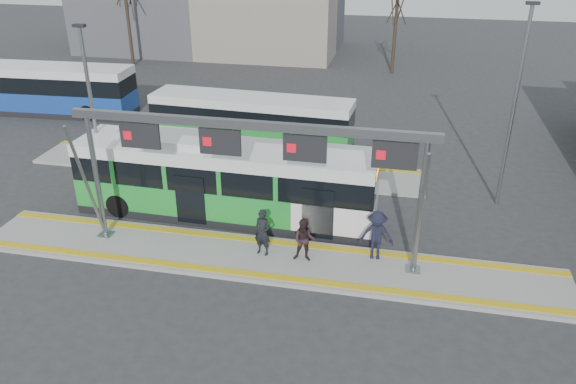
% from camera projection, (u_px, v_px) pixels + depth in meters
% --- Properties ---
extents(ground, '(120.00, 120.00, 0.00)m').
position_uv_depth(ground, '(262.00, 261.00, 20.93)').
color(ground, '#2D2D30').
rests_on(ground, ground).
extents(platform_main, '(22.00, 3.00, 0.15)m').
position_uv_depth(platform_main, '(262.00, 259.00, 20.90)').
color(platform_main, gray).
rests_on(platform_main, ground).
extents(platform_second, '(20.00, 3.00, 0.15)m').
position_uv_depth(platform_second, '(225.00, 167.00, 28.68)').
color(platform_second, gray).
rests_on(platform_second, ground).
extents(tactile_main, '(22.00, 2.65, 0.02)m').
position_uv_depth(tactile_main, '(262.00, 257.00, 20.86)').
color(tactile_main, gold).
rests_on(tactile_main, platform_main).
extents(tactile_second, '(20.00, 0.35, 0.02)m').
position_uv_depth(tactile_second, '(232.00, 157.00, 29.65)').
color(tactile_second, gold).
rests_on(tactile_second, platform_second).
extents(gantry, '(13.00, 1.68, 5.20)m').
position_uv_depth(gantry, '(252.00, 150.00, 19.34)').
color(gantry, slate).
rests_on(gantry, platform_main).
extents(hero_bus, '(12.66, 2.96, 3.46)m').
position_uv_depth(hero_bus, '(224.00, 181.00, 23.52)').
color(hero_bus, black).
rests_on(hero_bus, ground).
extents(bg_bus_green, '(11.28, 2.99, 2.79)m').
position_uv_depth(bg_bus_green, '(251.00, 122.00, 31.01)').
color(bg_bus_green, black).
rests_on(bg_bus_green, ground).
extents(bg_bus_blue, '(11.98, 3.21, 3.09)m').
position_uv_depth(bg_bus_blue, '(43.00, 90.00, 36.29)').
color(bg_bus_blue, black).
rests_on(bg_bus_blue, ground).
extents(passenger_a, '(0.74, 0.57, 1.82)m').
position_uv_depth(passenger_a, '(263.00, 232.00, 20.71)').
color(passenger_a, black).
rests_on(passenger_a, platform_main).
extents(passenger_b, '(0.84, 0.67, 1.67)m').
position_uv_depth(passenger_b, '(304.00, 240.00, 20.35)').
color(passenger_b, '#2D1E20').
rests_on(passenger_b, platform_main).
extents(passenger_c, '(1.29, 0.80, 1.92)m').
position_uv_depth(passenger_c, '(377.00, 235.00, 20.42)').
color(passenger_c, black).
rests_on(passenger_c, platform_main).
extents(tree_mid, '(1.40, 1.40, 6.98)m').
position_uv_depth(tree_mid, '(397.00, 6.00, 44.08)').
color(tree_mid, '#382B21').
rests_on(tree_mid, ground).
extents(lamp_west, '(0.50, 0.25, 7.72)m').
position_uv_depth(lamp_west, '(93.00, 112.00, 23.85)').
color(lamp_west, slate).
rests_on(lamp_west, ground).
extents(lamp_east, '(0.50, 0.25, 8.65)m').
position_uv_depth(lamp_east, '(514.00, 105.00, 23.16)').
color(lamp_east, slate).
rests_on(lamp_east, ground).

